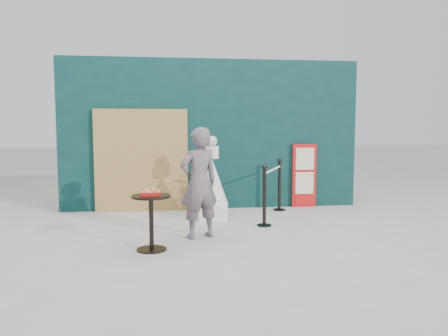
# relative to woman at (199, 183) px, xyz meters

# --- Properties ---
(ground) EXTENTS (60.00, 60.00, 0.00)m
(ground) POSITION_rel_woman_xyz_m (0.44, -0.73, -0.83)
(ground) COLOR #ADAAA5
(ground) RESTS_ON ground
(back_wall) EXTENTS (6.00, 0.30, 3.00)m
(back_wall) POSITION_rel_woman_xyz_m (0.44, 2.42, 0.67)
(back_wall) COLOR #092929
(back_wall) RESTS_ON ground
(bamboo_fence) EXTENTS (1.80, 0.08, 2.00)m
(bamboo_fence) POSITION_rel_woman_xyz_m (-0.96, 2.21, 0.17)
(bamboo_fence) COLOR tan
(bamboo_fence) RESTS_ON ground
(woman) EXTENTS (0.71, 0.59, 1.66)m
(woman) POSITION_rel_woman_xyz_m (0.00, 0.00, 0.00)
(woman) COLOR #61535B
(woman) RESTS_ON ground
(menu_board) EXTENTS (0.50, 0.07, 1.30)m
(menu_board) POSITION_rel_woman_xyz_m (2.34, 2.23, -0.18)
(menu_board) COLOR red
(menu_board) RESTS_ON ground
(statue) EXTENTS (0.58, 0.58, 1.50)m
(statue) POSITION_rel_woman_xyz_m (0.33, 1.28, -0.22)
(statue) COLOR white
(statue) RESTS_ON ground
(cafe_table) EXTENTS (0.52, 0.52, 0.75)m
(cafe_table) POSITION_rel_woman_xyz_m (-0.69, -0.59, -0.33)
(cafe_table) COLOR black
(cafe_table) RESTS_ON ground
(food_basket) EXTENTS (0.26, 0.19, 0.11)m
(food_basket) POSITION_rel_woman_xyz_m (-0.68, -0.59, -0.04)
(food_basket) COLOR #B61C13
(food_basket) RESTS_ON cafe_table
(planter) EXTENTS (0.51, 0.45, 0.87)m
(planter) POSITION_rel_woman_xyz_m (0.20, 1.99, -0.32)
(planter) COLOR brown
(planter) RESTS_ON ground
(stanchion_barrier) EXTENTS (0.84, 1.54, 1.03)m
(stanchion_barrier) POSITION_rel_woman_xyz_m (1.44, 1.27, -0.33)
(stanchion_barrier) COLOR black
(stanchion_barrier) RESTS_ON ground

